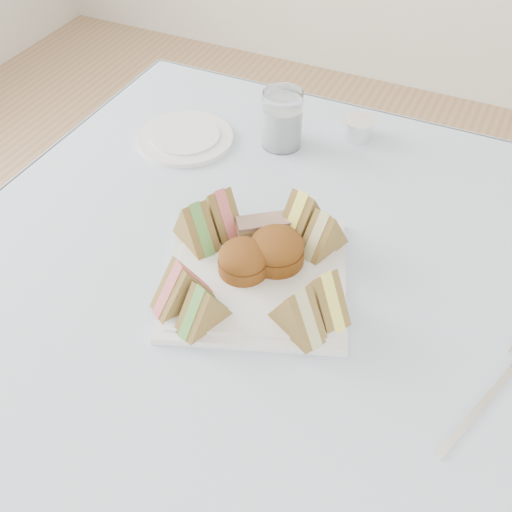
% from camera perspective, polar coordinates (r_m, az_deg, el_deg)
% --- Properties ---
extents(floor, '(4.00, 4.00, 0.00)m').
position_cam_1_polar(floor, '(1.59, 0.95, -20.72)').
color(floor, '#9E7751').
rests_on(floor, ground).
extents(table, '(0.90, 0.90, 0.74)m').
position_cam_1_polar(table, '(1.26, 1.15, -13.48)').
color(table, brown).
rests_on(table, floor).
extents(tablecloth, '(1.02, 1.02, 0.01)m').
position_cam_1_polar(tablecloth, '(0.97, 1.45, -1.49)').
color(tablecloth, silver).
rests_on(tablecloth, table).
extents(serving_plate, '(0.34, 0.34, 0.01)m').
position_cam_1_polar(serving_plate, '(0.95, 0.00, -1.92)').
color(serving_plate, white).
rests_on(serving_plate, tablecloth).
extents(sandwich_fl_a, '(0.08, 0.10, 0.08)m').
position_cam_1_polar(sandwich_fl_a, '(0.88, -6.61, -2.45)').
color(sandwich_fl_a, brown).
rests_on(sandwich_fl_a, serving_plate).
extents(sandwich_fl_b, '(0.06, 0.09, 0.07)m').
position_cam_1_polar(sandwich_fl_b, '(0.86, -4.76, -4.37)').
color(sandwich_fl_b, brown).
rests_on(sandwich_fl_b, serving_plate).
extents(sandwich_fr_a, '(0.09, 0.08, 0.08)m').
position_cam_1_polar(sandwich_fr_a, '(0.87, 6.03, -3.25)').
color(sandwich_fr_a, brown).
rests_on(sandwich_fr_a, serving_plate).
extents(sandwich_fr_b, '(0.09, 0.07, 0.08)m').
position_cam_1_polar(sandwich_fr_b, '(0.85, 3.76, -4.77)').
color(sandwich_fr_b, brown).
rests_on(sandwich_fr_b, serving_plate).
extents(sandwich_bl_a, '(0.10, 0.08, 0.08)m').
position_cam_1_polar(sandwich_bl_a, '(0.98, -5.40, 2.92)').
color(sandwich_bl_a, brown).
rests_on(sandwich_bl_a, serving_plate).
extents(sandwich_bl_b, '(0.10, 0.08, 0.08)m').
position_cam_1_polar(sandwich_bl_b, '(1.00, -3.21, 4.10)').
color(sandwich_bl_b, brown).
rests_on(sandwich_bl_b, serving_plate).
extents(sandwich_br_a, '(0.06, 0.09, 0.07)m').
position_cam_1_polar(sandwich_br_a, '(0.97, 6.05, 2.22)').
color(sandwich_br_a, brown).
rests_on(sandwich_br_a, serving_plate).
extents(sandwich_br_b, '(0.07, 0.10, 0.08)m').
position_cam_1_polar(sandwich_br_b, '(0.99, 4.14, 3.80)').
color(sandwich_br_b, brown).
rests_on(sandwich_br_b, serving_plate).
extents(scone_left, '(0.10, 0.10, 0.05)m').
position_cam_1_polar(scone_left, '(0.93, -1.13, -0.30)').
color(scone_left, '#72350E').
rests_on(scone_left, serving_plate).
extents(scone_right, '(0.12, 0.12, 0.06)m').
position_cam_1_polar(scone_right, '(0.95, 1.85, 0.63)').
color(scone_right, '#72350E').
rests_on(scone_right, serving_plate).
extents(pastry_slice, '(0.08, 0.07, 0.04)m').
position_cam_1_polar(pastry_slice, '(0.99, 0.64, 2.41)').
color(pastry_slice, beige).
rests_on(pastry_slice, serving_plate).
extents(side_plate, '(0.21, 0.21, 0.01)m').
position_cam_1_polar(side_plate, '(1.24, -6.30, 10.35)').
color(side_plate, white).
rests_on(side_plate, tablecloth).
extents(water_glass, '(0.08, 0.08, 0.11)m').
position_cam_1_polar(water_glass, '(1.20, 2.34, 12.06)').
color(water_glass, white).
rests_on(water_glass, tablecloth).
extents(tea_strainer, '(0.07, 0.07, 0.03)m').
position_cam_1_polar(tea_strainer, '(1.26, 9.13, 11.06)').
color(tea_strainer, white).
rests_on(tea_strainer, tablecloth).
extents(fork, '(0.07, 0.17, 0.00)m').
position_cam_1_polar(fork, '(0.86, 19.07, -12.88)').
color(fork, white).
rests_on(fork, tablecloth).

